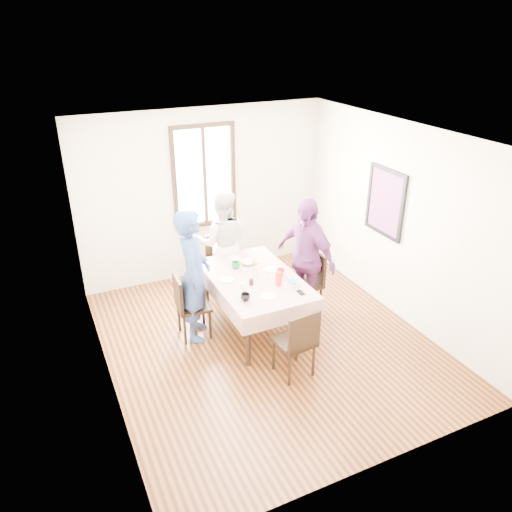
# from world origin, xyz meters

# --- Properties ---
(ground) EXTENTS (4.50, 4.50, 0.00)m
(ground) POSITION_xyz_m (0.00, 0.00, 0.00)
(ground) COLOR black
(ground) RESTS_ON ground
(back_wall) EXTENTS (4.00, 0.00, 4.00)m
(back_wall) POSITION_xyz_m (0.00, 2.25, 1.35)
(back_wall) COLOR beige
(back_wall) RESTS_ON ground
(right_wall) EXTENTS (0.00, 4.50, 4.50)m
(right_wall) POSITION_xyz_m (2.00, 0.00, 1.35)
(right_wall) COLOR beige
(right_wall) RESTS_ON ground
(window_frame) EXTENTS (1.02, 0.06, 1.62)m
(window_frame) POSITION_xyz_m (0.00, 2.23, 1.65)
(window_frame) COLOR black
(window_frame) RESTS_ON back_wall
(window_pane) EXTENTS (0.90, 0.02, 1.50)m
(window_pane) POSITION_xyz_m (0.00, 2.24, 1.65)
(window_pane) COLOR white
(window_pane) RESTS_ON back_wall
(art_poster) EXTENTS (0.04, 0.76, 0.96)m
(art_poster) POSITION_xyz_m (1.98, 0.30, 1.55)
(art_poster) COLOR red
(art_poster) RESTS_ON right_wall
(dining_table) EXTENTS (0.98, 1.60, 0.75)m
(dining_table) POSITION_xyz_m (0.01, 0.40, 0.38)
(dining_table) COLOR black
(dining_table) RESTS_ON ground
(tablecloth) EXTENTS (1.10, 1.72, 0.01)m
(tablecloth) POSITION_xyz_m (0.01, 0.40, 0.76)
(tablecloth) COLOR #500804
(tablecloth) RESTS_ON dining_table
(chair_left) EXTENTS (0.45, 0.45, 0.91)m
(chair_left) POSITION_xyz_m (-0.81, 0.55, 0.46)
(chair_left) COLOR black
(chair_left) RESTS_ON ground
(chair_right) EXTENTS (0.43, 0.43, 0.91)m
(chair_right) POSITION_xyz_m (0.82, 0.45, 0.46)
(chair_right) COLOR black
(chair_right) RESTS_ON ground
(chair_far) EXTENTS (0.47, 0.47, 0.91)m
(chair_far) POSITION_xyz_m (0.01, 1.50, 0.46)
(chair_far) COLOR black
(chair_far) RESTS_ON ground
(chair_near) EXTENTS (0.46, 0.46, 0.91)m
(chair_near) POSITION_xyz_m (0.01, -0.71, 0.46)
(chair_near) COLOR black
(chair_near) RESTS_ON ground
(person_left) EXTENTS (0.63, 0.76, 1.79)m
(person_left) POSITION_xyz_m (-0.79, 0.55, 0.89)
(person_left) COLOR navy
(person_left) RESTS_ON ground
(person_far) EXTENTS (0.96, 0.87, 1.62)m
(person_far) POSITION_xyz_m (0.01, 1.48, 0.81)
(person_far) COLOR beige
(person_far) RESTS_ON ground
(person_right) EXTENTS (0.71, 1.10, 1.74)m
(person_right) POSITION_xyz_m (0.80, 0.45, 0.87)
(person_right) COLOR #6B2E6A
(person_right) RESTS_ON ground
(mug_black) EXTENTS (0.12, 0.12, 0.09)m
(mug_black) POSITION_xyz_m (-0.34, -0.09, 0.81)
(mug_black) COLOR black
(mug_black) RESTS_ON tablecloth
(mug_flag) EXTENTS (0.12, 0.12, 0.10)m
(mug_flag) POSITION_xyz_m (0.35, 0.29, 0.81)
(mug_flag) COLOR red
(mug_flag) RESTS_ON tablecloth
(mug_green) EXTENTS (0.13, 0.13, 0.09)m
(mug_green) POSITION_xyz_m (-0.11, 0.75, 0.81)
(mug_green) COLOR #0C7226
(mug_green) RESTS_ON tablecloth
(serving_bowl) EXTENTS (0.22, 0.22, 0.05)m
(serving_bowl) POSITION_xyz_m (0.10, 0.79, 0.79)
(serving_bowl) COLOR white
(serving_bowl) RESTS_ON tablecloth
(juice_carton) EXTENTS (0.06, 0.06, 0.19)m
(juice_carton) POSITION_xyz_m (0.20, 0.07, 0.86)
(juice_carton) COLOR red
(juice_carton) RESTS_ON tablecloth
(butter_tub) EXTENTS (0.12, 0.12, 0.06)m
(butter_tub) POSITION_xyz_m (0.36, -0.02, 0.79)
(butter_tub) COLOR white
(butter_tub) RESTS_ON tablecloth
(jam_jar) EXTENTS (0.06, 0.06, 0.08)m
(jam_jar) POSITION_xyz_m (-0.11, 0.24, 0.80)
(jam_jar) COLOR black
(jam_jar) RESTS_ON tablecloth
(drinking_glass) EXTENTS (0.06, 0.06, 0.09)m
(drinking_glass) POSITION_xyz_m (-0.26, 0.18, 0.81)
(drinking_glass) COLOR silver
(drinking_glass) RESTS_ON tablecloth
(smartphone) EXTENTS (0.07, 0.13, 0.01)m
(smartphone) POSITION_xyz_m (0.36, -0.22, 0.77)
(smartphone) COLOR black
(smartphone) RESTS_ON tablecloth
(flower_vase) EXTENTS (0.07, 0.07, 0.13)m
(flower_vase) POSITION_xyz_m (0.04, 0.43, 0.83)
(flower_vase) COLOR silver
(flower_vase) RESTS_ON tablecloth
(plate_left) EXTENTS (0.20, 0.20, 0.01)m
(plate_left) POSITION_xyz_m (-0.35, 0.49, 0.77)
(plate_left) COLOR white
(plate_left) RESTS_ON tablecloth
(plate_right) EXTENTS (0.20, 0.20, 0.01)m
(plate_right) POSITION_xyz_m (0.31, 0.51, 0.77)
(plate_right) COLOR white
(plate_right) RESTS_ON tablecloth
(plate_far) EXTENTS (0.20, 0.20, 0.01)m
(plate_far) POSITION_xyz_m (-0.00, 1.04, 0.77)
(plate_far) COLOR white
(plate_far) RESTS_ON tablecloth
(plate_near) EXTENTS (0.20, 0.20, 0.01)m
(plate_near) POSITION_xyz_m (-0.05, -0.13, 0.77)
(plate_near) COLOR white
(plate_near) RESTS_ON tablecloth
(butter_lid) EXTENTS (0.12, 0.12, 0.01)m
(butter_lid) POSITION_xyz_m (0.36, -0.02, 0.83)
(butter_lid) COLOR blue
(butter_lid) RESTS_ON butter_tub
(flower_bunch) EXTENTS (0.09, 0.09, 0.10)m
(flower_bunch) POSITION_xyz_m (0.04, 0.43, 0.95)
(flower_bunch) COLOR yellow
(flower_bunch) RESTS_ON flower_vase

